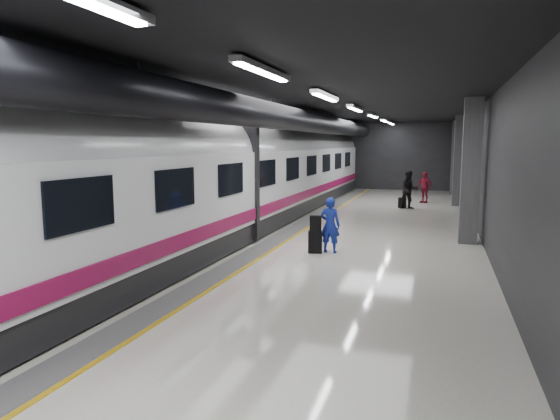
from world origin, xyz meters
The scene contains 9 objects.
ground centered at (0.00, 0.00, 0.00)m, with size 40.00×40.00×0.00m, color white.
platform_hall centered at (-0.29, 0.96, 3.54)m, with size 10.02×40.02×4.51m.
train centered at (-3.25, 0.00, 2.07)m, with size 3.05×38.00×4.05m.
traveler_main centered at (0.71, -0.69, 0.80)m, with size 0.58×0.38×1.60m, color #1C18BB.
suitcase_main centered at (0.32, -0.89, 0.32)m, with size 0.39×0.25×0.64m, color black.
shoulder_bag centered at (0.33, -0.91, 0.86)m, with size 0.33×0.18×0.45m, color black.
traveler_far_a centered at (2.28, 9.98, 0.92)m, with size 0.89×0.69×1.83m, color black.
traveler_far_b centered at (2.90, 12.74, 0.82)m, with size 0.97×0.40×1.65m, color maroon.
suitcase_far centered at (1.95, 10.26, 0.25)m, with size 0.34×0.22×0.50m, color black.
Camera 1 is at (3.64, -14.53, 3.11)m, focal length 32.00 mm.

